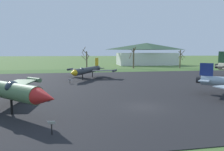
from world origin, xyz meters
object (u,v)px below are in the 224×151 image
Objects in this scene: visitor_building at (146,54)px; info_placard_front_right at (70,81)px; info_placard_rear_center at (52,126)px; jet_fighter_front_right at (87,70)px.

info_placard_front_right is at bearing -122.58° from visitor_building.
info_placard_rear_center is (-0.41, -23.66, 0.08)m from info_placard_front_right.
jet_fighter_front_right is 11.78× the size of info_placard_rear_center.
jet_fighter_front_right is 0.45× the size of visitor_building.
jet_fighter_front_right is 7.37m from info_placard_front_right.
visitor_building is at bearing 57.00° from jet_fighter_front_right.
jet_fighter_front_right reaches higher than info_placard_front_right.
jet_fighter_front_right is at bearing 60.54° from info_placard_front_right.
jet_fighter_front_right is 30.26m from info_placard_rear_center.
info_placard_rear_center is at bearing -113.93° from visitor_building.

